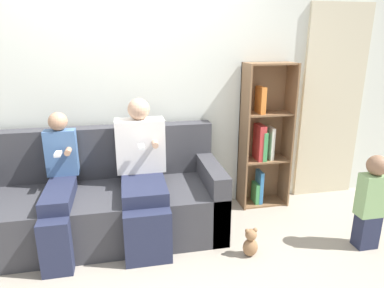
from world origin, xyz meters
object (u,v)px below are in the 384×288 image
couch (103,202)px  teddy_bear (250,243)px  adult_seated (143,171)px  child_seated (59,187)px  toddler_standing (371,201)px  bookshelf (263,140)px

couch → teddy_bear: bearing=-27.0°
adult_seated → teddy_bear: size_ratio=4.85×
child_seated → toddler_standing: (2.53, -0.52, -0.12)m
adult_seated → bookshelf: size_ratio=0.82×
adult_seated → child_seated: (-0.69, -0.04, -0.07)m
couch → bookshelf: size_ratio=1.41×
couch → child_seated: bearing=-154.9°
adult_seated → teddy_bear: (0.83, -0.49, -0.51)m
child_seated → bookshelf: (1.97, 0.46, 0.15)m
bookshelf → child_seated: bearing=-166.8°
adult_seated → child_seated: bearing=-176.9°
adult_seated → bookshelf: bearing=18.3°
child_seated → toddler_standing: 2.59m
toddler_standing → teddy_bear: toddler_standing is taller
couch → toddler_standing: size_ratio=2.55×
bookshelf → toddler_standing: bearing=-60.0°
couch → toddler_standing: (2.20, -0.67, 0.13)m
couch → child_seated: child_seated is taller
couch → teddy_bear: size_ratio=8.37×
toddler_standing → bookshelf: 1.16m
child_seated → bookshelf: size_ratio=0.75×
teddy_bear → couch: bearing=153.0°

